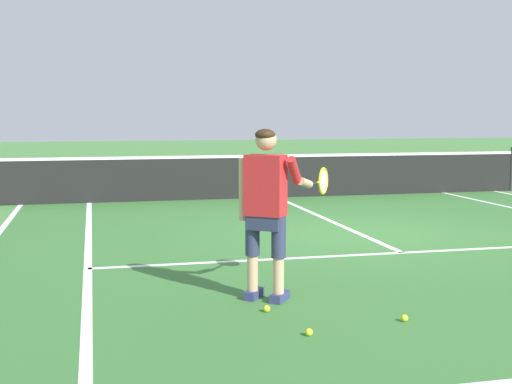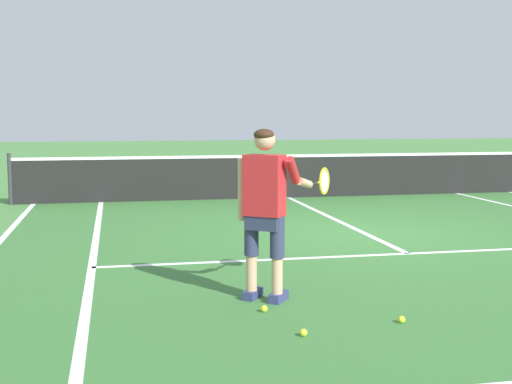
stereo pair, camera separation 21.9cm
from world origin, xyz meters
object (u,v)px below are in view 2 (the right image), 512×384
(tennis_player, at_px, (266,202))
(tennis_ball_mid_court, at_px, (402,320))
(tennis_ball_by_baseline, at_px, (264,309))
(tennis_ball_near_feet, at_px, (303,333))

(tennis_player, xyz_separation_m, tennis_ball_mid_court, (1.02, -0.99, -0.96))
(tennis_ball_by_baseline, bearing_deg, tennis_ball_mid_court, -27.29)
(tennis_ball_near_feet, distance_m, tennis_ball_mid_court, 0.97)
(tennis_ball_mid_court, bearing_deg, tennis_ball_by_baseline, 152.71)
(tennis_player, distance_m, tennis_ball_mid_court, 1.71)
(tennis_player, height_order, tennis_ball_mid_court, tennis_player)
(tennis_player, relative_size, tennis_ball_by_baseline, 25.95)
(tennis_player, bearing_deg, tennis_ball_near_feet, -87.03)
(tennis_player, height_order, tennis_ball_by_baseline, tennis_player)
(tennis_ball_near_feet, bearing_deg, tennis_player, 92.97)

